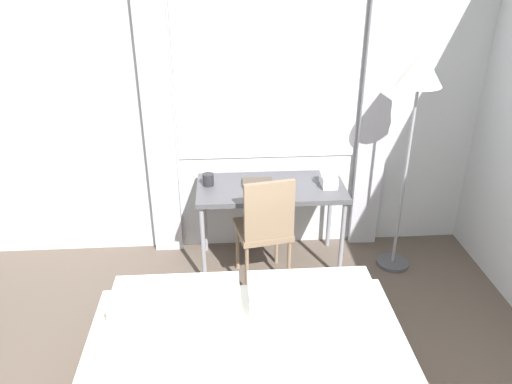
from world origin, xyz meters
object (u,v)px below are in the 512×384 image
(desk, at_px, (271,193))
(book, at_px, (257,182))
(mug, at_px, (208,180))
(standing_lamp, at_px, (418,87))
(desk_chair, at_px, (265,225))
(telephone, at_px, (329,180))

(desk, bearing_deg, book, 155.52)
(desk, relative_size, mug, 12.29)
(standing_lamp, distance_m, book, 1.41)
(desk_chair, height_order, mug, desk_chair)
(book, bearing_deg, mug, 179.36)
(telephone, bearing_deg, mug, 175.84)
(telephone, height_order, mug, telephone)
(desk, xyz_separation_m, standing_lamp, (1.05, -0.09, 0.87))
(telephone, relative_size, book, 0.76)
(desk_chair, distance_m, mug, 0.59)
(standing_lamp, relative_size, mug, 18.83)
(mug, bearing_deg, desk_chair, -36.61)
(desk, bearing_deg, telephone, -2.23)
(desk_chair, bearing_deg, mug, 132.94)
(standing_lamp, bearing_deg, desk_chair, -171.14)
(standing_lamp, bearing_deg, telephone, 172.61)
(desk_chair, relative_size, book, 3.87)
(standing_lamp, height_order, telephone, standing_lamp)
(standing_lamp, xyz_separation_m, telephone, (-0.59, 0.08, -0.75))
(desk, distance_m, book, 0.14)
(telephone, bearing_deg, desk_chair, -154.55)
(telephone, distance_m, mug, 0.96)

